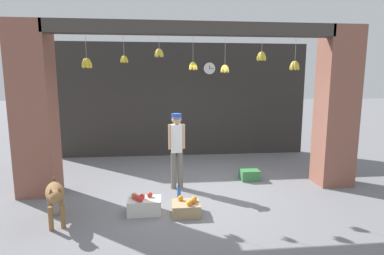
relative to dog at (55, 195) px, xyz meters
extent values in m
plane|color=slate|center=(2.27, 1.03, -0.47)|extent=(60.00, 60.00, 0.00)
cube|color=#2D2B28|center=(2.27, 4.21, 1.17)|extent=(7.34, 0.12, 3.28)
cube|color=brown|center=(-0.75, 1.33, 1.17)|extent=(0.70, 0.60, 3.28)
cube|color=brown|center=(5.29, 1.33, 1.17)|extent=(0.70, 0.60, 3.28)
cube|color=#3D3833|center=(2.27, 1.15, 2.69)|extent=(5.44, 0.24, 0.24)
cylinder|color=#B2AD99|center=(0.30, 1.17, 2.36)|extent=(0.01, 0.01, 0.43)
ellipsoid|color=yellow|center=(0.35, 1.17, 2.05)|extent=(0.13, 0.07, 0.20)
ellipsoid|color=yellow|center=(0.31, 1.22, 2.05)|extent=(0.09, 0.13, 0.21)
ellipsoid|color=yellow|center=(0.26, 1.20, 2.05)|extent=(0.12, 0.11, 0.21)
ellipsoid|color=yellow|center=(0.26, 1.14, 2.05)|extent=(0.12, 0.11, 0.21)
ellipsoid|color=yellow|center=(0.31, 1.12, 2.05)|extent=(0.09, 0.13, 0.21)
cylinder|color=#B2AD99|center=(0.98, 1.11, 2.38)|extent=(0.01, 0.01, 0.39)
ellipsoid|color=yellow|center=(1.02, 1.11, 2.12)|extent=(0.10, 0.05, 0.15)
ellipsoid|color=yellow|center=(0.98, 1.15, 2.12)|extent=(0.05, 0.10, 0.15)
ellipsoid|color=yellow|center=(0.95, 1.11, 2.12)|extent=(0.10, 0.05, 0.15)
ellipsoid|color=yellow|center=(0.98, 1.08, 2.12)|extent=(0.05, 0.10, 0.15)
cylinder|color=#B2AD99|center=(1.62, 1.12, 2.45)|extent=(0.01, 0.01, 0.25)
ellipsoid|color=gold|center=(1.66, 1.12, 2.24)|extent=(0.11, 0.06, 0.17)
ellipsoid|color=gold|center=(1.64, 1.16, 2.24)|extent=(0.09, 0.11, 0.18)
ellipsoid|color=gold|center=(1.60, 1.16, 2.24)|extent=(0.09, 0.11, 0.18)
ellipsoid|color=gold|center=(1.58, 1.12, 2.24)|extent=(0.11, 0.06, 0.17)
ellipsoid|color=gold|center=(1.60, 1.08, 2.24)|extent=(0.09, 0.11, 0.18)
ellipsoid|color=gold|center=(1.64, 1.08, 2.24)|extent=(0.09, 0.11, 0.18)
cylinder|color=#B2AD99|center=(2.26, 1.20, 2.33)|extent=(0.01, 0.01, 0.49)
ellipsoid|color=yellow|center=(2.30, 1.20, 2.01)|extent=(0.11, 0.06, 0.17)
ellipsoid|color=yellow|center=(2.27, 1.24, 2.01)|extent=(0.08, 0.11, 0.18)
ellipsoid|color=yellow|center=(2.22, 1.22, 2.01)|extent=(0.11, 0.09, 0.18)
ellipsoid|color=yellow|center=(2.22, 1.17, 2.01)|extent=(0.11, 0.09, 0.18)
ellipsoid|color=yellow|center=(2.27, 1.16, 2.01)|extent=(0.08, 0.11, 0.18)
cylinder|color=#B2AD99|center=(2.87, 1.17, 2.30)|extent=(0.01, 0.01, 0.54)
ellipsoid|color=yellow|center=(2.91, 1.17, 1.96)|extent=(0.11, 0.06, 0.17)
ellipsoid|color=yellow|center=(2.87, 1.21, 1.96)|extent=(0.06, 0.11, 0.17)
ellipsoid|color=yellow|center=(2.83, 1.17, 1.96)|extent=(0.11, 0.06, 0.17)
ellipsoid|color=yellow|center=(2.87, 1.13, 1.96)|extent=(0.06, 0.11, 0.17)
cylinder|color=#B2AD99|center=(3.56, 1.10, 2.43)|extent=(0.01, 0.01, 0.29)
ellipsoid|color=gold|center=(3.61, 1.10, 2.20)|extent=(0.12, 0.07, 0.19)
ellipsoid|color=gold|center=(3.59, 1.15, 2.20)|extent=(0.10, 0.12, 0.20)
ellipsoid|color=gold|center=(3.54, 1.15, 2.20)|extent=(0.10, 0.12, 0.20)
ellipsoid|color=gold|center=(3.51, 1.10, 2.20)|extent=(0.12, 0.07, 0.19)
ellipsoid|color=gold|center=(3.54, 1.06, 2.20)|extent=(0.10, 0.12, 0.20)
ellipsoid|color=gold|center=(3.59, 1.06, 2.20)|extent=(0.10, 0.12, 0.20)
cylinder|color=#B2AD99|center=(4.26, 1.18, 2.35)|extent=(0.01, 0.01, 0.46)
ellipsoid|color=gold|center=(4.31, 1.18, 2.03)|extent=(0.13, 0.07, 0.20)
ellipsoid|color=gold|center=(4.29, 1.22, 2.03)|extent=(0.11, 0.12, 0.21)
ellipsoid|color=gold|center=(4.25, 1.22, 2.03)|extent=(0.09, 0.13, 0.21)
ellipsoid|color=gold|center=(4.22, 1.20, 2.03)|extent=(0.13, 0.10, 0.21)
ellipsoid|color=gold|center=(4.22, 1.15, 2.03)|extent=(0.13, 0.10, 0.21)
ellipsoid|color=gold|center=(4.25, 1.13, 2.03)|extent=(0.09, 0.13, 0.21)
ellipsoid|color=gold|center=(4.29, 1.14, 2.03)|extent=(0.11, 0.12, 0.21)
ellipsoid|color=olive|center=(-0.02, 0.04, 0.02)|extent=(0.50, 0.74, 0.27)
cylinder|color=olive|center=(0.15, -0.17, -0.28)|extent=(0.07, 0.07, 0.37)
cylinder|color=olive|center=(0.00, -0.23, -0.28)|extent=(0.07, 0.07, 0.37)
cylinder|color=olive|center=(-0.03, 0.32, -0.28)|extent=(0.07, 0.07, 0.37)
cylinder|color=olive|center=(-0.18, 0.26, -0.28)|extent=(0.07, 0.07, 0.37)
ellipsoid|color=olive|center=(0.12, -0.31, 0.09)|extent=(0.25, 0.30, 0.19)
cone|color=brown|center=(0.17, -0.29, 0.18)|extent=(0.06, 0.06, 0.08)
cone|color=brown|center=(0.06, -0.33, 0.18)|extent=(0.06, 0.06, 0.08)
cylinder|color=olive|center=(-0.15, 0.40, 0.05)|extent=(0.12, 0.21, 0.28)
cylinder|color=#6B665B|center=(2.01, 1.37, -0.08)|extent=(0.11, 0.11, 0.76)
cylinder|color=#6B665B|center=(1.87, 1.36, -0.08)|extent=(0.11, 0.11, 0.76)
cube|color=white|center=(1.94, 1.37, 0.58)|extent=(0.22, 0.19, 0.57)
cylinder|color=tan|center=(2.08, 1.38, 0.62)|extent=(0.06, 0.06, 0.50)
cylinder|color=tan|center=(1.80, 1.35, 0.62)|extent=(0.06, 0.06, 0.50)
sphere|color=tan|center=(1.94, 1.37, 0.97)|extent=(0.20, 0.20, 0.20)
cylinder|color=#234299|center=(1.94, 1.37, 1.05)|extent=(0.20, 0.20, 0.07)
cube|color=#234299|center=(1.95, 1.27, 1.02)|extent=(0.18, 0.13, 0.01)
cube|color=tan|center=(2.03, 0.12, -0.37)|extent=(0.46, 0.41, 0.20)
sphere|color=orange|center=(1.95, 0.22, -0.23)|extent=(0.09, 0.09, 0.09)
sphere|color=orange|center=(2.13, 0.07, -0.23)|extent=(0.09, 0.09, 0.09)
sphere|color=orange|center=(2.07, 0.00, -0.23)|extent=(0.09, 0.09, 0.09)
sphere|color=orange|center=(2.17, 0.17, -0.23)|extent=(0.09, 0.09, 0.09)
sphere|color=orange|center=(2.14, 0.09, -0.23)|extent=(0.09, 0.09, 0.09)
cube|color=silver|center=(1.34, 0.22, -0.34)|extent=(0.55, 0.35, 0.25)
sphere|color=red|center=(1.43, 0.29, -0.17)|extent=(0.09, 0.09, 0.09)
sphere|color=red|center=(1.23, 0.20, -0.17)|extent=(0.09, 0.09, 0.09)
sphere|color=red|center=(1.28, 0.11, -0.17)|extent=(0.09, 0.09, 0.09)
sphere|color=red|center=(1.24, 0.17, -0.17)|extent=(0.09, 0.09, 0.09)
sphere|color=red|center=(1.31, 0.23, -0.17)|extent=(0.09, 0.09, 0.09)
sphere|color=#99B238|center=(1.17, 0.29, -0.17)|extent=(0.09, 0.09, 0.09)
sphere|color=red|center=(1.18, 0.25, -0.17)|extent=(0.09, 0.09, 0.09)
cube|color=#387A42|center=(3.59, 1.75, -0.35)|extent=(0.41, 0.36, 0.23)
cylinder|color=#2D60AD|center=(1.95, 0.71, -0.33)|extent=(0.07, 0.07, 0.27)
cylinder|color=black|center=(1.95, 0.71, -0.18)|extent=(0.04, 0.04, 0.03)
cylinder|color=black|center=(3.04, 4.14, 2.09)|extent=(0.36, 0.01, 0.36)
cylinder|color=white|center=(3.04, 4.13, 2.09)|extent=(0.34, 0.02, 0.34)
cube|color=black|center=(3.04, 4.12, 2.13)|extent=(0.01, 0.01, 0.09)
cube|color=black|center=(3.09, 4.12, 2.09)|extent=(0.13, 0.01, 0.01)
camera|label=1|loc=(1.67, -4.58, 1.73)|focal=28.00mm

